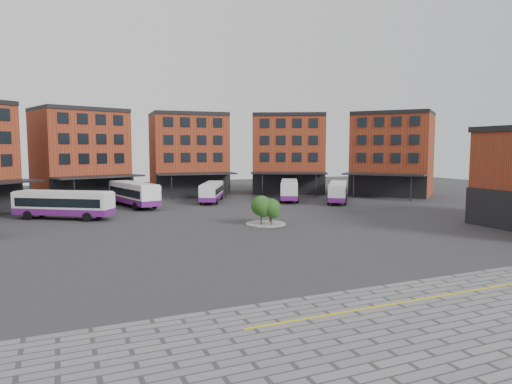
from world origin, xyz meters
name	(u,v)px	position (x,y,z in m)	size (l,w,h in m)	color
ground	(304,248)	(0.00, 0.00, 0.00)	(160.00, 160.00, 0.00)	#28282B
yellow_line	(455,294)	(2.00, -14.00, 0.03)	(26.00, 0.15, 0.02)	gold
main_building	(155,155)	(-4.77, 38.25, 7.23)	(94.14, 42.48, 14.60)	maroon
tree_island	(267,209)	(1.95, 11.54, 1.78)	(4.40, 4.40, 3.26)	gray
bus_b	(63,204)	(-18.21, 24.74, 1.79)	(11.27, 8.69, 3.30)	silver
bus_c	(134,194)	(-8.97, 33.08, 1.86)	(5.62, 12.52, 3.44)	white
bus_d	(212,192)	(3.04, 34.37, 1.60)	(6.72, 10.49, 2.95)	silver
bus_e	(289,190)	(15.00, 31.43, 1.71)	(7.47, 11.11, 3.15)	silver
bus_f	(338,192)	(20.63, 26.14, 1.65)	(8.29, 10.27, 3.05)	silver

